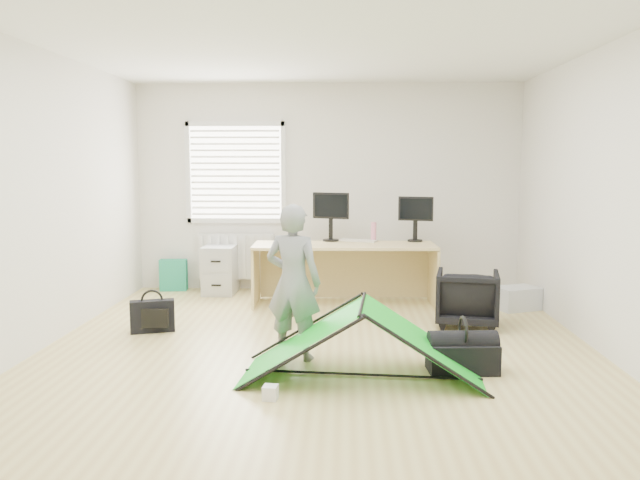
{
  "coord_description": "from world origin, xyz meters",
  "views": [
    {
      "loc": [
        0.24,
        -5.44,
        1.67
      ],
      "look_at": [
        0.0,
        0.4,
        0.95
      ],
      "focal_mm": 35.0,
      "sensor_mm": 36.0,
      "label": 1
    }
  ],
  "objects_px": {
    "filing_cabinet": "(220,269)",
    "duffel_bag": "(462,357)",
    "monitor_right": "(415,225)",
    "laptop_bag": "(152,316)",
    "storage_crate": "(517,298)",
    "person": "(293,282)",
    "kite": "(362,340)",
    "office_chair": "(467,298)",
    "desk": "(344,275)",
    "thermos": "(374,232)",
    "monitor_left": "(331,223)"
  },
  "relations": [
    {
      "from": "filing_cabinet",
      "to": "duffel_bag",
      "type": "xyz_separation_m",
      "value": [
        2.55,
        -2.97,
        -0.19
      ]
    },
    {
      "from": "monitor_right",
      "to": "laptop_bag",
      "type": "xyz_separation_m",
      "value": [
        -2.76,
        -1.57,
        -0.77
      ]
    },
    {
      "from": "storage_crate",
      "to": "filing_cabinet",
      "type": "bearing_deg",
      "value": 168.14
    },
    {
      "from": "monitor_right",
      "to": "person",
      "type": "bearing_deg",
      "value": -104.13
    },
    {
      "from": "monitor_right",
      "to": "kite",
      "type": "height_order",
      "value": "monitor_right"
    },
    {
      "from": "monitor_right",
      "to": "office_chair",
      "type": "bearing_deg",
      "value": -56.17
    },
    {
      "from": "filing_cabinet",
      "to": "kite",
      "type": "xyz_separation_m",
      "value": [
        1.74,
        -3.11,
        -0.02
      ]
    },
    {
      "from": "filing_cabinet",
      "to": "monitor_right",
      "type": "bearing_deg",
      "value": -6.65
    },
    {
      "from": "kite",
      "to": "office_chair",
      "type": "bearing_deg",
      "value": 59.65
    },
    {
      "from": "desk",
      "to": "storage_crate",
      "type": "bearing_deg",
      "value": -5.62
    },
    {
      "from": "storage_crate",
      "to": "monitor_right",
      "type": "bearing_deg",
      "value": 158.88
    },
    {
      "from": "desk",
      "to": "kite",
      "type": "xyz_separation_m",
      "value": [
        0.14,
        -2.5,
        -0.07
      ]
    },
    {
      "from": "thermos",
      "to": "duffel_bag",
      "type": "bearing_deg",
      "value": -77.33
    },
    {
      "from": "monitor_right",
      "to": "laptop_bag",
      "type": "bearing_deg",
      "value": -135.84
    },
    {
      "from": "desk",
      "to": "thermos",
      "type": "height_order",
      "value": "thermos"
    },
    {
      "from": "kite",
      "to": "monitor_left",
      "type": "bearing_deg",
      "value": 101.0
    },
    {
      "from": "office_chair",
      "to": "duffel_bag",
      "type": "bearing_deg",
      "value": 88.7
    },
    {
      "from": "thermos",
      "to": "filing_cabinet",
      "type": "bearing_deg",
      "value": 171.17
    },
    {
      "from": "office_chair",
      "to": "duffel_bag",
      "type": "distance_m",
      "value": 1.51
    },
    {
      "from": "desk",
      "to": "storage_crate",
      "type": "height_order",
      "value": "desk"
    },
    {
      "from": "person",
      "to": "storage_crate",
      "type": "relative_size",
      "value": 2.88
    },
    {
      "from": "monitor_left",
      "to": "person",
      "type": "relative_size",
      "value": 0.34
    },
    {
      "from": "desk",
      "to": "filing_cabinet",
      "type": "distance_m",
      "value": 1.71
    },
    {
      "from": "desk",
      "to": "thermos",
      "type": "relative_size",
      "value": 9.22
    },
    {
      "from": "office_chair",
      "to": "person",
      "type": "height_order",
      "value": "person"
    },
    {
      "from": "person",
      "to": "monitor_left",
      "type": "bearing_deg",
      "value": -80.12
    },
    {
      "from": "person",
      "to": "kite",
      "type": "relative_size",
      "value": 0.71
    },
    {
      "from": "thermos",
      "to": "storage_crate",
      "type": "bearing_deg",
      "value": -15.4
    },
    {
      "from": "desk",
      "to": "storage_crate",
      "type": "relative_size",
      "value": 4.61
    },
    {
      "from": "thermos",
      "to": "duffel_bag",
      "type": "relative_size",
      "value": 0.42
    },
    {
      "from": "thermos",
      "to": "storage_crate",
      "type": "xyz_separation_m",
      "value": [
        1.63,
        -0.45,
        -0.71
      ]
    },
    {
      "from": "filing_cabinet",
      "to": "laptop_bag",
      "type": "xyz_separation_m",
      "value": [
        -0.31,
        -1.89,
        -0.15
      ]
    },
    {
      "from": "monitor_left",
      "to": "office_chair",
      "type": "relative_size",
      "value": 0.72
    },
    {
      "from": "storage_crate",
      "to": "laptop_bag",
      "type": "relative_size",
      "value": 1.08
    },
    {
      "from": "monitor_left",
      "to": "monitor_right",
      "type": "distance_m",
      "value": 1.02
    },
    {
      "from": "monitor_right",
      "to": "duffel_bag",
      "type": "bearing_deg",
      "value": -73.39
    },
    {
      "from": "monitor_left",
      "to": "monitor_right",
      "type": "bearing_deg",
      "value": 20.04
    },
    {
      "from": "desk",
      "to": "monitor_right",
      "type": "distance_m",
      "value": 1.07
    },
    {
      "from": "monitor_left",
      "to": "office_chair",
      "type": "height_order",
      "value": "monitor_left"
    },
    {
      "from": "monitor_left",
      "to": "laptop_bag",
      "type": "xyz_separation_m",
      "value": [
        -1.74,
        -1.57,
        -0.78
      ]
    },
    {
      "from": "laptop_bag",
      "to": "duffel_bag",
      "type": "height_order",
      "value": "laptop_bag"
    },
    {
      "from": "thermos",
      "to": "storage_crate",
      "type": "height_order",
      "value": "thermos"
    },
    {
      "from": "laptop_bag",
      "to": "kite",
      "type": "bearing_deg",
      "value": -48.48
    },
    {
      "from": "filing_cabinet",
      "to": "desk",
      "type": "bearing_deg",
      "value": -20.23
    },
    {
      "from": "kite",
      "to": "laptop_bag",
      "type": "xyz_separation_m",
      "value": [
        -2.05,
        1.23,
        -0.13
      ]
    },
    {
      "from": "filing_cabinet",
      "to": "monitor_left",
      "type": "relative_size",
      "value": 1.37
    },
    {
      "from": "filing_cabinet",
      "to": "person",
      "type": "relative_size",
      "value": 0.46
    },
    {
      "from": "storage_crate",
      "to": "laptop_bag",
      "type": "distance_m",
      "value": 4.06
    },
    {
      "from": "kite",
      "to": "storage_crate",
      "type": "relative_size",
      "value": 4.05
    },
    {
      "from": "laptop_bag",
      "to": "monitor_left",
      "type": "bearing_deg",
      "value": 24.5
    }
  ]
}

